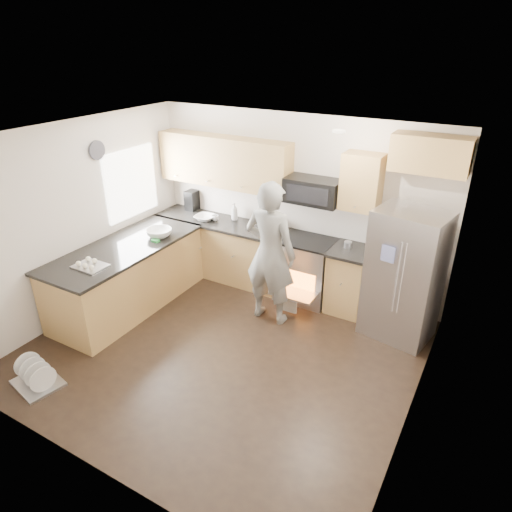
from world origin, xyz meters
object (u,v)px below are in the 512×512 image
Objects in this scene: refrigerator at (404,276)px; dish_rack at (37,378)px; stove_range at (306,256)px; person at (270,254)px.

dish_rack is at bearing -127.23° from refrigerator.
refrigerator is 2.80× the size of dish_rack.
refrigerator is at bearing -9.70° from stove_range.
stove_range reaches higher than refrigerator.
stove_range is 1.06× the size of refrigerator.
refrigerator is (1.42, -0.24, 0.17)m from stove_range.
person is at bearing 57.05° from dish_rack.
stove_range is at bearing -104.72° from person.
refrigerator is 4.47m from dish_rack.
dish_rack is (-3.23, -2.99, -0.76)m from refrigerator.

